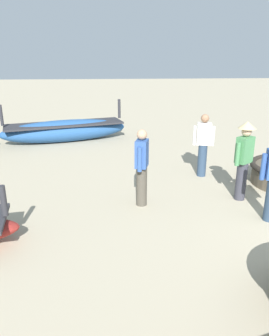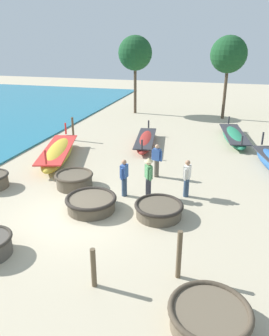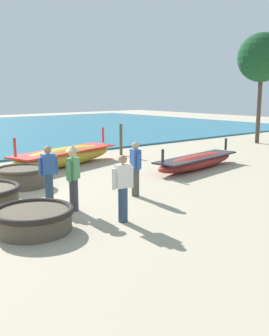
{
  "view_description": "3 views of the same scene",
  "coord_description": "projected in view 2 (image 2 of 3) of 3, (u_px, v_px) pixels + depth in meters",
  "views": [
    {
      "loc": [
        -3.94,
        4.97,
        2.91
      ],
      "look_at": [
        2.37,
        4.48,
        0.72
      ],
      "focal_mm": 35.0,
      "sensor_mm": 36.0,
      "label": 1
    },
    {
      "loc": [
        4.92,
        -9.46,
        6.03
      ],
      "look_at": [
        1.37,
        3.34,
        0.73
      ],
      "focal_mm": 35.0,
      "sensor_mm": 36.0,
      "label": 2
    },
    {
      "loc": [
        10.63,
        -2.68,
        2.97
      ],
      "look_at": [
        2.13,
        4.33,
        0.83
      ],
      "focal_mm": 42.0,
      "sensor_mm": 36.0,
      "label": 3
    }
  ],
  "objects": [
    {
      "name": "coracle_far_right",
      "position": [
        74.0,
        180.0,
        14.1
      ],
      "size": [
        1.65,
        1.65,
        0.62
      ],
      "color": "brown",
      "rests_on": "ground"
    },
    {
      "name": "tree_right_mid",
      "position": [
        229.0,
        55.0,
        24.48
      ],
      "size": [
        2.74,
        2.74,
        6.24
      ],
      "color": "#4C3D2D",
      "rests_on": "ground"
    },
    {
      "name": "coracle_front_right",
      "position": [
        159.0,
        209.0,
        11.78
      ],
      "size": [
        1.78,
        1.78,
        0.51
      ],
      "color": "brown",
      "rests_on": "ground"
    },
    {
      "name": "fisherman_hauling",
      "position": [
        157.0,
        160.0,
        14.97
      ],
      "size": [
        0.51,
        0.31,
        1.57
      ],
      "color": "#4C473D",
      "rests_on": "ground"
    },
    {
      "name": "ground_plane",
      "position": [
        74.0,
        216.0,
        11.92
      ],
      "size": [
        80.0,
        80.0,
        0.0
      ],
      "primitive_type": "plane",
      "color": "tan"
    },
    {
      "name": "long_boat_green_hull",
      "position": [
        234.0,
        136.0,
        20.47
      ],
      "size": [
        1.97,
        5.33,
        1.01
      ],
      "color": "#237551",
      "rests_on": "ground"
    },
    {
      "name": "long_boat_blue_hull",
      "position": [
        146.0,
        141.0,
        19.58
      ],
      "size": [
        1.68,
        4.88,
        1.01
      ],
      "color": "maroon",
      "rests_on": "ground"
    },
    {
      "name": "tree_left_mid",
      "position": [
        135.0,
        53.0,
        26.39
      ],
      "size": [
        2.74,
        2.74,
        6.25
      ],
      "color": "#4C3D2D",
      "rests_on": "ground"
    },
    {
      "name": "coracle_center",
      "position": [
        91.0,
        203.0,
        12.22
      ],
      "size": [
        1.92,
        1.92,
        0.54
      ],
      "color": "brown",
      "rests_on": "ground"
    },
    {
      "name": "fisherman_standing_left",
      "position": [
        187.0,
        177.0,
        13.07
      ],
      "size": [
        0.29,
        0.52,
        1.57
      ],
      "color": "#2D425B",
      "rests_on": "ground"
    },
    {
      "name": "long_boat_red_hull",
      "position": [
        58.0,
        153.0,
        17.22
      ],
      "size": [
        2.71,
        5.52,
        1.38
      ],
      "color": "gold",
      "rests_on": "ground"
    },
    {
      "name": "coracle_beside_post",
      "position": [
        209.0,
        317.0,
        7.23
      ],
      "size": [
        1.87,
        1.87,
        0.55
      ],
      "color": "brown",
      "rests_on": "ground"
    },
    {
      "name": "mooring_post_inland",
      "position": [
        93.0,
        268.0,
        8.35
      ],
      "size": [
        0.14,
        0.14,
        1.14
      ],
      "primitive_type": "cylinder",
      "color": "brown",
      "rests_on": "ground"
    },
    {
      "name": "fisherman_by_coracle",
      "position": [
        124.0,
        177.0,
        13.13
      ],
      "size": [
        0.27,
        0.52,
        1.57
      ],
      "color": "#2D425B",
      "rests_on": "ground"
    },
    {
      "name": "mooring_post_shoreline",
      "position": [
        179.0,
        255.0,
        8.61
      ],
      "size": [
        0.14,
        0.14,
        1.44
      ],
      "primitive_type": "cylinder",
      "color": "brown",
      "rests_on": "ground"
    },
    {
      "name": "mooring_post_mid_beach",
      "position": [
        73.0,
        129.0,
        20.37
      ],
      "size": [
        0.14,
        0.14,
        1.48
      ],
      "primitive_type": "cylinder",
      "color": "brown",
      "rests_on": "ground"
    },
    {
      "name": "fisherman_crouching",
      "position": [
        149.0,
        175.0,
        13.01
      ],
      "size": [
        0.37,
        0.46,
        1.67
      ],
      "color": "#383842",
      "rests_on": "ground"
    }
  ]
}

